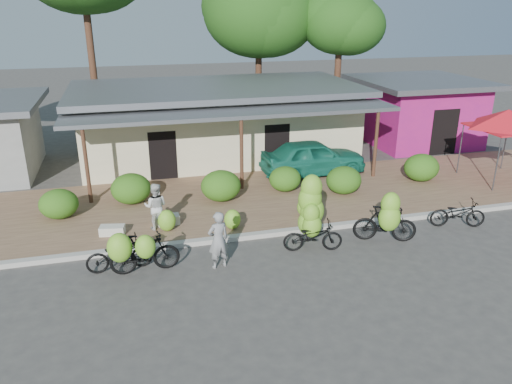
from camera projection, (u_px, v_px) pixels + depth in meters
ground at (293, 266)px, 13.89m from camera, size 100.00×100.00×0.00m
sidewalk at (249, 200)px, 18.38m from camera, size 60.00×6.00×0.12m
curb at (272, 233)px, 15.67m from camera, size 60.00×0.25×0.15m
shop_main at (217, 121)px, 23.15m from camera, size 13.00×8.50×3.35m
shop_pink at (417, 110)px, 25.75m from camera, size 6.00×6.00×3.25m
tree_center_right at (255, 10)px, 27.39m from camera, size 6.18×6.14×8.84m
tree_near_right at (336, 20)px, 26.72m from camera, size 4.43×4.25×7.65m
hedge_0 at (59, 204)px, 16.53m from camera, size 1.27×1.15×0.99m
hedge_1 at (131, 189)px, 17.74m from camera, size 1.41×1.27×1.10m
hedge_2 at (221, 186)px, 17.98m from camera, size 1.45×1.30×1.13m
hedge_3 at (285, 179)px, 18.94m from camera, size 1.22×1.10×0.96m
hedge_4 at (344, 180)px, 18.68m from camera, size 1.33×1.20×1.04m
hedge_5 at (421, 168)px, 20.02m from camera, size 1.41×1.27×1.10m
red_canopy at (508, 119)px, 19.52m from camera, size 3.50×3.50×2.86m
bike_far_left at (119, 253)px, 13.36m from camera, size 1.82×1.30×1.39m
bike_left at (145, 252)px, 13.31m from camera, size 1.89×1.16×1.39m
bike_center at (312, 218)px, 14.73m from camera, size 1.83×1.32×2.18m
bike_right at (386, 220)px, 14.92m from camera, size 1.97×1.47×1.82m
bike_far_right at (458, 213)px, 16.17m from camera, size 1.86×1.10×0.92m
loose_banana_a at (167, 220)px, 15.63m from camera, size 0.56×0.48×0.70m
loose_banana_b at (232, 219)px, 15.77m from camera, size 0.52×0.45×0.66m
loose_banana_c at (305, 207)px, 16.74m from camera, size 0.51×0.44×0.64m
sack_near at (166, 220)px, 16.16m from camera, size 0.86×0.42×0.30m
sack_far at (112, 230)px, 15.45m from camera, size 0.81×0.52×0.28m
vendor at (218, 240)px, 13.54m from camera, size 0.68×0.53×1.65m
bystander at (156, 207)px, 15.62m from camera, size 0.87×0.76×1.52m
teal_van at (313, 157)px, 20.69m from camera, size 4.42×1.91×1.49m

